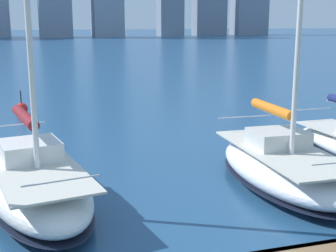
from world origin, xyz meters
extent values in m
cube|color=gray|center=(-63.15, -161.10, 9.18)|extent=(11.84, 6.61, 18.35)
cylinder|color=silver|center=(-8.02, -11.02, 1.46)|extent=(1.77, 0.07, 0.04)
ellipsoid|color=white|center=(-3.63, -6.12, 0.59)|extent=(3.06, 6.73, 1.19)
ellipsoid|color=black|center=(-3.63, -6.12, 0.27)|extent=(3.07, 6.76, 0.10)
cube|color=beige|center=(-3.63, -6.12, 1.22)|extent=(2.52, 5.92, 0.06)
cube|color=silver|center=(-3.65, -6.52, 1.52)|extent=(1.76, 1.51, 0.55)
cylinder|color=silver|center=(-3.66, -7.02, 2.30)|extent=(0.20, 2.79, 0.12)
cylinder|color=orange|center=(-3.66, -7.02, 2.42)|extent=(0.39, 2.58, 0.32)
cylinder|color=silver|center=(-3.72, -9.12, 1.74)|extent=(2.15, 0.10, 0.04)
ellipsoid|color=white|center=(4.06, -6.72, 0.63)|extent=(3.87, 7.41, 1.26)
ellipsoid|color=black|center=(4.06, -6.72, 0.28)|extent=(3.89, 7.45, 0.10)
cube|color=beige|center=(4.06, -6.72, 1.29)|extent=(3.24, 6.49, 0.06)
cube|color=silver|center=(4.13, -7.14, 1.59)|extent=(1.86, 1.80, 0.55)
cylinder|color=silver|center=(4.22, -7.66, 2.37)|extent=(0.62, 2.94, 0.12)
cylinder|color=maroon|center=(4.22, -7.66, 2.49)|extent=(0.78, 2.74, 0.32)
cylinder|color=silver|center=(3.50, -3.53, 1.81)|extent=(1.74, 0.34, 0.04)
cylinder|color=silver|center=(4.60, -9.85, 1.81)|extent=(2.01, 0.39, 0.04)
sphere|color=red|center=(4.47, -21.07, 0.35)|extent=(0.70, 0.70, 0.70)
cylinder|color=black|center=(4.47, -21.07, 1.05)|extent=(0.06, 0.06, 0.70)
camera|label=1|loc=(4.11, 6.60, 5.27)|focal=50.00mm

